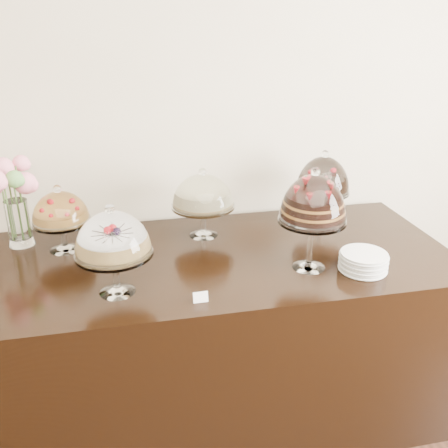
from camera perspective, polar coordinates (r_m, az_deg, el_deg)
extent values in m
cube|color=beige|center=(2.72, -1.73, 13.15)|extent=(5.00, 0.04, 3.00)
cube|color=black|center=(2.62, -0.23, -12.38)|extent=(2.20, 1.00, 0.90)
cone|color=white|center=(2.12, -12.07, -7.28)|extent=(0.15, 0.15, 0.02)
cylinder|color=white|center=(2.08, -12.27, -5.25)|extent=(0.03, 0.03, 0.15)
cylinder|color=white|center=(2.05, -12.45, -3.30)|extent=(0.31, 0.31, 0.01)
cylinder|color=tan|center=(2.03, -12.54, -2.36)|extent=(0.24, 0.24, 0.06)
sphere|color=red|center=(2.03, -10.84, -0.94)|extent=(0.02, 0.02, 0.02)
sphere|color=red|center=(2.06, -14.01, -0.91)|extent=(0.02, 0.02, 0.02)
sphere|color=red|center=(1.95, -13.06, -2.11)|extent=(0.02, 0.02, 0.02)
sphere|color=white|center=(1.97, -12.92, 1.69)|extent=(0.04, 0.04, 0.04)
cone|color=white|center=(2.30, 9.64, -4.59)|extent=(0.15, 0.15, 0.02)
cylinder|color=white|center=(2.25, 9.83, -2.06)|extent=(0.03, 0.03, 0.20)
cylinder|color=white|center=(2.21, 10.01, 0.42)|extent=(0.30, 0.30, 0.01)
cylinder|color=black|center=(2.19, 10.12, 1.83)|extent=(0.22, 0.22, 0.10)
sphere|color=red|center=(2.20, 11.46, 3.61)|extent=(0.02, 0.02, 0.02)
sphere|color=red|center=(2.22, 9.68, 3.88)|extent=(0.02, 0.02, 0.02)
sphere|color=red|center=(2.16, 8.63, 3.44)|extent=(0.02, 0.02, 0.02)
sphere|color=red|center=(2.11, 9.80, 2.87)|extent=(0.02, 0.02, 0.02)
sphere|color=red|center=(2.14, 11.58, 2.98)|extent=(0.02, 0.02, 0.02)
sphere|color=white|center=(2.14, 10.42, 5.91)|extent=(0.04, 0.04, 0.04)
cone|color=white|center=(2.59, -2.36, -1.00)|extent=(0.15, 0.15, 0.02)
cylinder|color=white|center=(2.56, -2.38, 0.59)|extent=(0.03, 0.03, 0.13)
cylinder|color=white|center=(2.53, -2.41, 2.08)|extent=(0.32, 0.32, 0.01)
cylinder|color=beige|center=(2.52, -2.43, 2.93)|extent=(0.27, 0.27, 0.07)
sphere|color=white|center=(2.48, -2.48, 5.97)|extent=(0.04, 0.04, 0.04)
cone|color=white|center=(2.78, 10.88, 0.31)|extent=(0.15, 0.15, 0.02)
cylinder|color=white|center=(2.75, 11.02, 2.05)|extent=(0.03, 0.03, 0.16)
cylinder|color=white|center=(2.72, 11.15, 3.70)|extent=(0.29, 0.29, 0.01)
cylinder|color=black|center=(2.71, 11.21, 4.52)|extent=(0.23, 0.23, 0.07)
sphere|color=red|center=(2.73, 12.30, 5.61)|extent=(0.02, 0.02, 0.02)
sphere|color=red|center=(2.71, 10.05, 5.66)|extent=(0.02, 0.02, 0.02)
sphere|color=red|center=(2.63, 11.52, 5.03)|extent=(0.02, 0.02, 0.02)
sphere|color=white|center=(2.66, 11.48, 7.84)|extent=(0.04, 0.04, 0.04)
cone|color=white|center=(2.55, -17.69, -2.51)|extent=(0.15, 0.15, 0.02)
cylinder|color=white|center=(2.52, -17.88, -1.07)|extent=(0.03, 0.03, 0.12)
cylinder|color=white|center=(2.50, -18.05, 0.26)|extent=(0.28, 0.28, 0.01)
cylinder|color=#BB8236|center=(2.49, -18.13, 0.83)|extent=(0.22, 0.22, 0.04)
sphere|color=red|center=(2.49, -16.88, 1.73)|extent=(0.02, 0.02, 0.02)
sphere|color=red|center=(2.53, -17.81, 1.98)|extent=(0.02, 0.02, 0.02)
sphere|color=red|center=(2.52, -19.13, 1.72)|extent=(0.02, 0.02, 0.02)
sphere|color=red|center=(2.47, -19.56, 1.22)|extent=(0.02, 0.02, 0.02)
sphere|color=red|center=(2.43, -18.64, 0.96)|extent=(0.02, 0.02, 0.02)
sphere|color=red|center=(2.44, -17.27, 1.22)|extent=(0.02, 0.02, 0.02)
sphere|color=white|center=(2.45, -18.52, 3.82)|extent=(0.04, 0.04, 0.04)
cylinder|color=white|center=(2.64, -22.41, 0.14)|extent=(0.11, 0.11, 0.23)
cylinder|color=#476B2D|center=(2.62, -21.96, 1.45)|extent=(0.01, 0.01, 0.27)
sphere|color=pink|center=(2.58, -21.75, 4.35)|extent=(0.11, 0.11, 0.11)
cylinder|color=#476B2D|center=(2.65, -22.17, 2.53)|extent=(0.01, 0.01, 0.35)
sphere|color=pink|center=(2.64, -22.18, 6.46)|extent=(0.08, 0.08, 0.08)
cylinder|color=#476B2D|center=(2.64, -23.04, 2.24)|extent=(0.01, 0.01, 0.34)
sphere|color=pink|center=(2.62, -23.94, 5.92)|extent=(0.10, 0.10, 0.10)
cylinder|color=#476B2D|center=(2.63, -23.62, 1.28)|extent=(0.01, 0.01, 0.28)
cylinder|color=#476B2D|center=(2.58, -23.42, 1.49)|extent=(0.01, 0.01, 0.32)
cylinder|color=#476B2D|center=(2.59, -22.49, 1.61)|extent=(0.01, 0.01, 0.31)
sphere|color=#5C9347|center=(2.52, -22.83, 4.76)|extent=(0.08, 0.08, 0.08)
cylinder|color=silver|center=(2.33, 15.54, -5.00)|extent=(0.21, 0.21, 0.01)
cylinder|color=silver|center=(2.32, 15.57, -4.76)|extent=(0.20, 0.20, 0.01)
cylinder|color=silver|center=(2.32, 15.59, -4.52)|extent=(0.21, 0.21, 0.01)
cylinder|color=silver|center=(2.31, 15.62, -4.28)|extent=(0.20, 0.20, 0.01)
cylinder|color=silver|center=(2.31, 15.65, -4.04)|extent=(0.21, 0.21, 0.01)
cylinder|color=silver|center=(2.31, 15.68, -3.79)|extent=(0.20, 0.20, 0.01)
cylinder|color=silver|center=(2.30, 15.71, -3.55)|extent=(0.21, 0.21, 0.01)
cylinder|color=silver|center=(2.30, 15.74, -3.30)|extent=(0.20, 0.20, 0.01)
cube|color=white|center=(2.01, -2.70, -8.35)|extent=(0.06, 0.02, 0.04)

